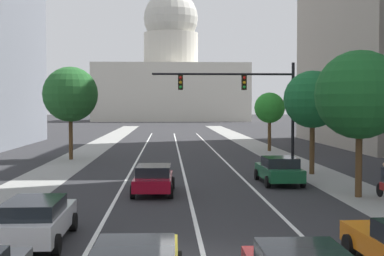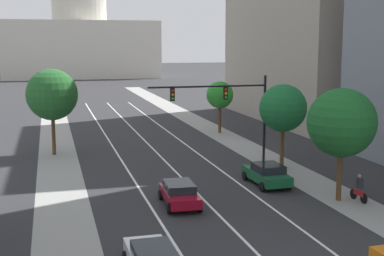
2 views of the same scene
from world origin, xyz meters
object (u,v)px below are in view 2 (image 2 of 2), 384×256
at_px(car_green, 267,174).
at_px(car_crimson, 179,193).
at_px(traffic_signal_mast, 229,104).
at_px(street_tree_mid_right, 342,123).
at_px(cyclist, 359,188).
at_px(street_tree_mid_left, 52,95).
at_px(street_tree_far_right, 220,95).
at_px(capitol_building, 80,32).
at_px(street_tree_near_right, 283,108).

height_order(car_green, car_crimson, car_green).
relative_size(traffic_signal_mast, street_tree_mid_right, 1.33).
distance_m(car_crimson, street_tree_mid_right, 10.73).
relative_size(car_green, cyclist, 2.69).
relative_size(cyclist, street_tree_mid_left, 0.23).
distance_m(car_green, street_tree_far_right, 22.17).
xyz_separation_m(car_green, street_tree_mid_right, (2.87, -4.60, 4.10)).
xyz_separation_m(car_green, street_tree_mid_left, (-14.01, 14.32, 4.47)).
bearing_deg(cyclist, traffic_signal_mast, 19.93).
height_order(capitol_building, car_crimson, capitol_building).
xyz_separation_m(street_tree_far_right, street_tree_mid_left, (-17.52, -7.32, 1.14)).
bearing_deg(cyclist, car_crimson, 74.77).
height_order(car_green, cyclist, cyclist).
height_order(capitol_building, car_green, capitol_building).
xyz_separation_m(street_tree_far_right, street_tree_near_right, (-0.55, -17.49, 0.63)).
xyz_separation_m(traffic_signal_mast, cyclist, (4.85, -10.64, -4.21)).
bearing_deg(car_crimson, street_tree_mid_right, -96.94).
relative_size(car_crimson, street_tree_far_right, 0.78).
bearing_deg(street_tree_near_right, street_tree_mid_right, -90.55).
height_order(street_tree_near_right, street_tree_mid_left, street_tree_mid_left).
distance_m(cyclist, street_tree_mid_left, 26.85).
bearing_deg(capitol_building, street_tree_far_right, -85.15).
distance_m(capitol_building, cyclist, 130.09).
distance_m(car_crimson, street_tree_far_right, 27.04).
bearing_deg(street_tree_mid_right, street_tree_near_right, 89.45).
height_order(capitol_building, street_tree_far_right, capitol_building).
bearing_deg(street_tree_mid_right, street_tree_mid_left, 131.75).
distance_m(car_crimson, street_tree_near_right, 12.87).
xyz_separation_m(capitol_building, street_tree_far_right, (8.69, -102.47, -8.43)).
bearing_deg(street_tree_near_right, car_crimson, -143.78).
distance_m(traffic_signal_mast, cyclist, 12.43).
relative_size(car_crimson, cyclist, 2.55).
bearing_deg(street_tree_mid_left, street_tree_near_right, -30.94).
relative_size(street_tree_far_right, street_tree_mid_left, 0.75).
bearing_deg(street_tree_mid_left, street_tree_mid_right, -48.25).
bearing_deg(street_tree_near_right, capitol_building, 93.88).
xyz_separation_m(capitol_building, street_tree_mid_right, (8.06, -128.72, -7.66)).
distance_m(capitol_building, car_crimson, 127.75).
bearing_deg(street_tree_mid_right, capitol_building, 93.58).
xyz_separation_m(capitol_building, car_crimson, (-1.73, -127.20, -11.79)).
xyz_separation_m(traffic_signal_mast, street_tree_mid_right, (3.76, -10.11, -0.18)).
bearing_deg(traffic_signal_mast, street_tree_near_right, -19.52).
bearing_deg(street_tree_mid_left, car_green, -45.62).
bearing_deg(street_tree_mid_left, capitol_building, 85.40).
bearing_deg(cyclist, street_tree_far_right, -3.60).
relative_size(cyclist, street_tree_far_right, 0.31).
relative_size(street_tree_near_right, street_tree_mid_left, 0.88).
bearing_deg(street_tree_mid_right, traffic_signal_mast, 110.41).
bearing_deg(street_tree_far_right, capitol_building, 94.85).
xyz_separation_m(car_green, car_crimson, (-6.91, -3.08, -0.03)).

